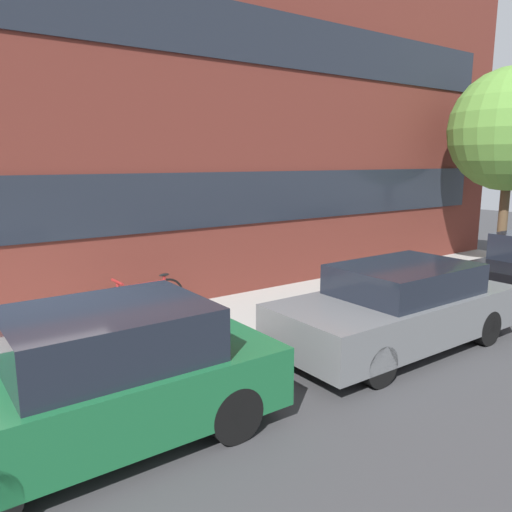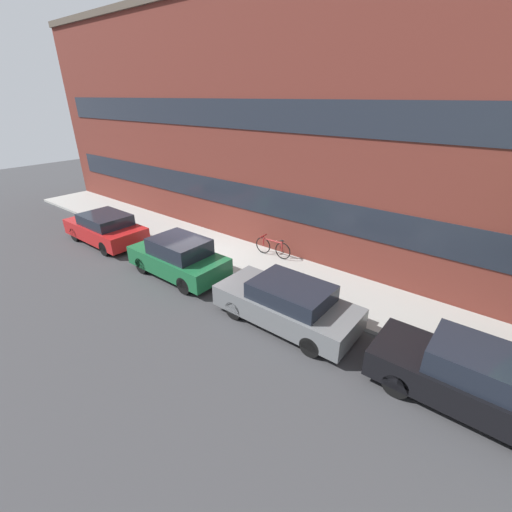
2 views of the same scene
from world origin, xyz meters
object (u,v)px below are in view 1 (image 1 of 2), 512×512
bicycle (143,299)px  street_tree (511,130)px  parked_car_green (100,379)px  parked_car_grey (398,307)px

bicycle → street_tree: 10.08m
parked_car_green → street_tree: 11.87m
parked_car_grey → street_tree: 7.48m
street_tree → parked_car_green: bearing=-170.5°
parked_car_green → street_tree: bearing=-170.5°
parked_car_green → bicycle: parked_car_green is taller
parked_car_grey → street_tree: street_tree is taller
parked_car_green → parked_car_grey: (4.77, 0.00, -0.06)m
parked_car_green → street_tree: street_tree is taller
bicycle → parked_car_grey: bearing=128.8°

